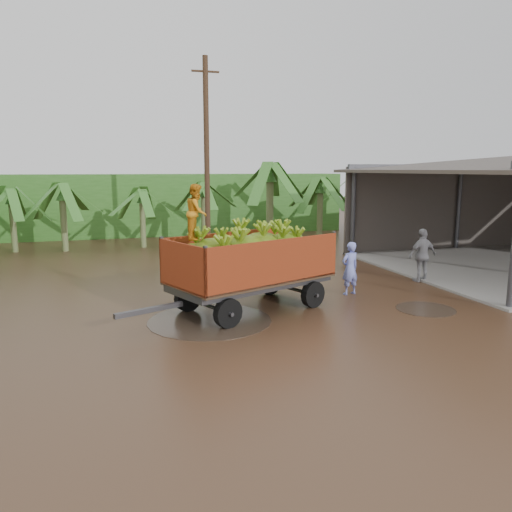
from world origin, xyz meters
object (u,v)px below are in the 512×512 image
Objects in this scene: utility_pole at (207,158)px; man_blue at (350,268)px; banana_trailer at (250,262)px; man_grey at (422,255)px.

man_blue is at bearing -71.03° from utility_pole.
man_blue is (3.46, 0.73, -0.53)m from banana_trailer.
man_grey is at bearing -176.15° from man_blue.
banana_trailer reaches higher than man_grey.
man_grey is 10.11m from utility_pole.
banana_trailer is 3.74× the size of man_blue.
man_grey is 0.22× the size of utility_pole.
banana_trailer is at bearing 9.34° from man_grey.
man_blue is 0.19× the size of utility_pole.
man_blue is at bearing 11.33° from man_grey.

